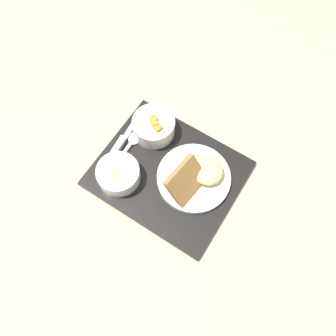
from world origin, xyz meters
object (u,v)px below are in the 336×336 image
(bowl_salad, at_px, (154,126))
(knife, at_px, (121,142))
(plate_main, at_px, (196,176))
(bowl_soup, at_px, (118,174))
(spoon, at_px, (131,144))

(bowl_salad, bearing_deg, knife, -121.96)
(plate_main, bearing_deg, bowl_soup, -146.38)
(bowl_salad, bearing_deg, plate_main, -17.00)
(knife, relative_size, spoon, 1.33)
(bowl_salad, xyz_separation_m, plate_main, (0.18, -0.05, -0.01))
(plate_main, bearing_deg, knife, -172.65)
(bowl_salad, distance_m, plate_main, 0.18)
(bowl_salad, distance_m, spoon, 0.08)
(bowl_soup, bearing_deg, spoon, 110.15)
(bowl_soup, relative_size, spoon, 0.81)
(spoon, bearing_deg, bowl_salad, -24.58)
(knife, bearing_deg, plate_main, -90.44)
(bowl_salad, relative_size, bowl_soup, 1.03)
(plate_main, relative_size, spoon, 1.39)
(spoon, bearing_deg, knife, 112.82)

